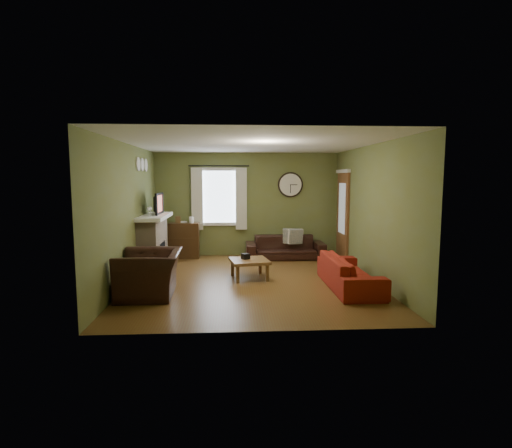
{
  "coord_description": "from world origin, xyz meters",
  "views": [
    {
      "loc": [
        -0.36,
        -7.52,
        1.96
      ],
      "look_at": [
        0.1,
        0.4,
        1.05
      ],
      "focal_mm": 28.0,
      "sensor_mm": 36.0,
      "label": 1
    }
  ],
  "objects": [
    {
      "name": "pillow_right",
      "position": [
        1.16,
        2.04,
        0.55
      ],
      "size": [
        0.38,
        0.19,
        0.36
      ],
      "primitive_type": "cube",
      "rotation": [
        0.0,
        0.0,
        0.24
      ],
      "color": "gray",
      "rests_on": "sofa_brown"
    },
    {
      "name": "wall_back",
      "position": [
        0.0,
        2.6,
        1.3
      ],
      "size": [
        4.6,
        0.0,
        2.6
      ],
      "primitive_type": "cube",
      "color": "olive",
      "rests_on": "ground"
    },
    {
      "name": "fireplace",
      "position": [
        -2.1,
        1.15,
        0.55
      ],
      "size": [
        0.4,
        1.4,
        1.1
      ],
      "primitive_type": "cube",
      "color": "tan",
      "rests_on": "floor"
    },
    {
      "name": "firebox",
      "position": [
        -1.91,
        1.15,
        0.3
      ],
      "size": [
        0.04,
        0.6,
        0.55
      ],
      "primitive_type": "cube",
      "color": "black",
      "rests_on": "fireplace"
    },
    {
      "name": "wine_glass_a",
      "position": [
        -2.05,
        0.55,
        1.28
      ],
      "size": [
        0.07,
        0.07,
        0.2
      ],
      "primitive_type": null,
      "color": "white",
      "rests_on": "mantel"
    },
    {
      "name": "sofa_red",
      "position": [
        1.72,
        -0.63,
        0.28
      ],
      "size": [
        0.76,
        1.94,
        0.57
      ],
      "primitive_type": "imported",
      "rotation": [
        0.0,
        0.0,
        1.57
      ],
      "color": "maroon",
      "rests_on": "floor"
    },
    {
      "name": "medallion_left",
      "position": [
        -2.28,
        0.8,
        2.25
      ],
      "size": [
        0.28,
        0.28,
        0.03
      ],
      "primitive_type": "cylinder",
      "color": "white",
      "rests_on": "wall_left"
    },
    {
      "name": "curtain_rod",
      "position": [
        -0.7,
        2.48,
        2.27
      ],
      "size": [
        0.03,
        0.03,
        1.5
      ],
      "primitive_type": "cylinder",
      "color": "black",
      "rests_on": "wall_back"
    },
    {
      "name": "wall_front",
      "position": [
        0.0,
        -2.6,
        1.3
      ],
      "size": [
        4.6,
        0.0,
        2.6
      ],
      "primitive_type": "cube",
      "color": "olive",
      "rests_on": "ground"
    },
    {
      "name": "wall_right",
      "position": [
        2.3,
        0.0,
        1.3
      ],
      "size": [
        0.0,
        5.2,
        2.6
      ],
      "primitive_type": "cube",
      "color": "olive",
      "rests_on": "ground"
    },
    {
      "name": "curtain_left",
      "position": [
        -1.25,
        2.48,
        1.45
      ],
      "size": [
        0.28,
        0.04,
        1.55
      ],
      "primitive_type": "cube",
      "color": "silver",
      "rests_on": "wall_back"
    },
    {
      "name": "door",
      "position": [
        2.27,
        1.85,
        1.05
      ],
      "size": [
        0.05,
        0.9,
        2.1
      ],
      "primitive_type": "cube",
      "color": "brown",
      "rests_on": "floor"
    },
    {
      "name": "wine_glass_b",
      "position": [
        -2.05,
        0.71,
        1.28
      ],
      "size": [
        0.07,
        0.07,
        0.2
      ],
      "primitive_type": null,
      "color": "white",
      "rests_on": "mantel"
    },
    {
      "name": "ceiling",
      "position": [
        0.0,
        0.0,
        2.6
      ],
      "size": [
        4.6,
        5.2,
        0.0
      ],
      "primitive_type": "cube",
      "color": "white",
      "rests_on": "ground"
    },
    {
      "name": "tv_screen",
      "position": [
        -1.97,
        1.3,
        1.41
      ],
      "size": [
        0.02,
        0.62,
        0.36
      ],
      "primitive_type": "cube",
      "color": "#994C3F",
      "rests_on": "mantel"
    },
    {
      "name": "bookshelf",
      "position": [
        -1.57,
        2.28,
        0.44
      ],
      "size": [
        0.74,
        0.31,
        0.87
      ],
      "primitive_type": null,
      "color": "#3A2511",
      "rests_on": "floor"
    },
    {
      "name": "window_pane",
      "position": [
        -0.7,
        2.58,
        1.5
      ],
      "size": [
        1.0,
        0.02,
        1.3
      ],
      "primitive_type": null,
      "color": "silver",
      "rests_on": "wall_back"
    },
    {
      "name": "medallion_mid",
      "position": [
        -2.28,
        1.15,
        2.25
      ],
      "size": [
        0.28,
        0.28,
        0.03
      ],
      "primitive_type": "cylinder",
      "color": "white",
      "rests_on": "wall_left"
    },
    {
      "name": "tissue_box",
      "position": [
        -0.12,
        0.21,
        0.4
      ],
      "size": [
        0.18,
        0.18,
        0.11
      ],
      "primitive_type": "cube",
      "rotation": [
        0.0,
        0.0,
        0.43
      ],
      "color": "black",
      "rests_on": "coffee_table"
    },
    {
      "name": "book",
      "position": [
        -1.66,
        2.37,
        0.96
      ],
      "size": [
        0.2,
        0.25,
        0.02
      ],
      "primitive_type": "imported",
      "rotation": [
        0.0,
        0.0,
        0.15
      ],
      "color": "brown",
      "rests_on": "bookshelf"
    },
    {
      "name": "mantel",
      "position": [
        -2.07,
        1.15,
        1.14
      ],
      "size": [
        0.58,
        1.6,
        0.08
      ],
      "primitive_type": "cube",
      "color": "white",
      "rests_on": "fireplace"
    },
    {
      "name": "armchair",
      "position": [
        -1.76,
        -0.9,
        0.37
      ],
      "size": [
        1.05,
        1.19,
        0.75
      ],
      "primitive_type": "imported",
      "rotation": [
        0.0,
        0.0,
        -1.53
      ],
      "color": "black",
      "rests_on": "floor"
    },
    {
      "name": "coffee_table",
      "position": [
        -0.05,
        0.14,
        0.19
      ],
      "size": [
        0.83,
        0.83,
        0.38
      ],
      "primitive_type": null,
      "rotation": [
        0.0,
        0.0,
        0.17
      ],
      "color": "brown",
      "rests_on": "floor"
    },
    {
      "name": "sofa_brown",
      "position": [
        0.92,
        2.09,
        0.28
      ],
      "size": [
        1.92,
        0.75,
        0.56
      ],
      "primitive_type": "imported",
      "color": "black",
      "rests_on": "floor"
    },
    {
      "name": "wall_clock",
      "position": [
        1.1,
        2.55,
        1.8
      ],
      "size": [
        0.64,
        0.06,
        0.64
      ],
      "primitive_type": null,
      "color": "white",
      "rests_on": "wall_back"
    },
    {
      "name": "floor",
      "position": [
        0.0,
        0.0,
        0.0
      ],
      "size": [
        4.6,
        5.2,
        0.0
      ],
      "primitive_type": "cube",
      "color": "brown",
      "rests_on": "ground"
    },
    {
      "name": "medallion_right",
      "position": [
        -2.28,
        1.5,
        2.25
      ],
      "size": [
        0.28,
        0.28,
        0.03
      ],
      "primitive_type": "cylinder",
      "color": "white",
      "rests_on": "wall_left"
    },
    {
      "name": "wall_left",
      "position": [
        -2.3,
        0.0,
        1.3
      ],
      "size": [
        0.0,
        5.2,
        2.6
      ],
      "primitive_type": "cube",
      "color": "olive",
      "rests_on": "ground"
    },
    {
      "name": "pillow_left",
      "position": [
        1.05,
        2.11,
        0.55
      ],
      "size": [
        0.38,
        0.2,
        0.36
      ],
      "primitive_type": "cube",
      "rotation": [
        0.0,
        0.0,
        -0.28
      ],
      "color": "gray",
      "rests_on": "sofa_brown"
    },
    {
      "name": "curtain_right",
      "position": [
        -0.15,
        2.48,
        1.45
      ],
      "size": [
        0.28,
        0.04,
        1.55
      ],
      "primitive_type": "cube",
      "color": "silver",
      "rests_on": "wall_back"
    },
    {
      "name": "tv",
      "position": [
        -2.05,
        1.3,
        1.35
      ],
      "size": [
        0.08,
        0.6,
        0.35
      ],
      "primitive_type": "imported",
      "rotation": [
        0.0,
        0.0,
        1.57
      ],
      "color": "black",
      "rests_on": "mantel"
    }
  ]
}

